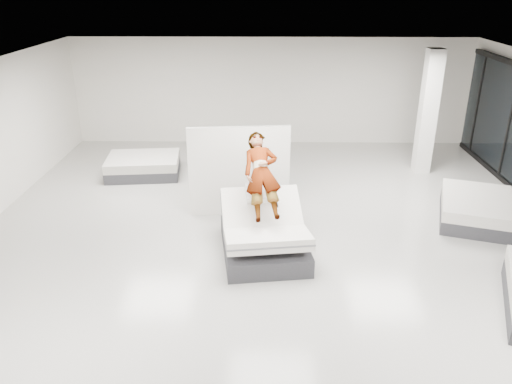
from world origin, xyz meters
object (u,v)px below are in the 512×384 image
at_px(person, 262,186).
at_px(flat_bed_left_far, 144,166).
at_px(hero_bed, 264,235).
at_px(divider_panel, 239,171).
at_px(flat_bed_right_far, 477,209).
at_px(column, 428,113).
at_px(remote, 276,204).

height_order(person, flat_bed_left_far, person).
distance_m(hero_bed, divider_panel, 1.92).
height_order(hero_bed, flat_bed_right_far, hero_bed).
relative_size(flat_bed_right_far, column, 0.71).
relative_size(hero_bed, person, 1.21).
relative_size(person, flat_bed_right_far, 0.79).
bearing_deg(hero_bed, divider_panel, 107.08).
height_order(hero_bed, divider_panel, divider_panel).
bearing_deg(person, column, 36.32).
bearing_deg(flat_bed_right_far, divider_panel, 176.74).
relative_size(flat_bed_right_far, flat_bed_left_far, 1.16).
bearing_deg(flat_bed_left_far, column, 3.25).
relative_size(flat_bed_left_far, column, 0.61).
relative_size(divider_panel, column, 0.67).
distance_m(hero_bed, flat_bed_right_far, 4.75).
height_order(hero_bed, column, column).
bearing_deg(remote, column, 40.29).
distance_m(remote, flat_bed_left_far, 5.32).
height_order(divider_panel, flat_bed_right_far, divider_panel).
xyz_separation_m(remote, column, (3.97, 4.45, 0.58)).
relative_size(person, divider_panel, 0.83).
bearing_deg(flat_bed_left_far, flat_bed_right_far, -18.47).
relative_size(divider_panel, flat_bed_right_far, 0.95).
xyz_separation_m(hero_bed, flat_bed_left_far, (-3.17, 4.02, -0.12)).
height_order(remote, flat_bed_right_far, remote).
bearing_deg(remote, divider_panel, 105.47).
relative_size(remote, flat_bed_left_far, 0.07).
bearing_deg(column, flat_bed_right_far, -83.72).
height_order(remote, divider_panel, divider_panel).
height_order(hero_bed, person, person).
distance_m(hero_bed, person, 0.93).
bearing_deg(column, divider_panel, -150.27).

